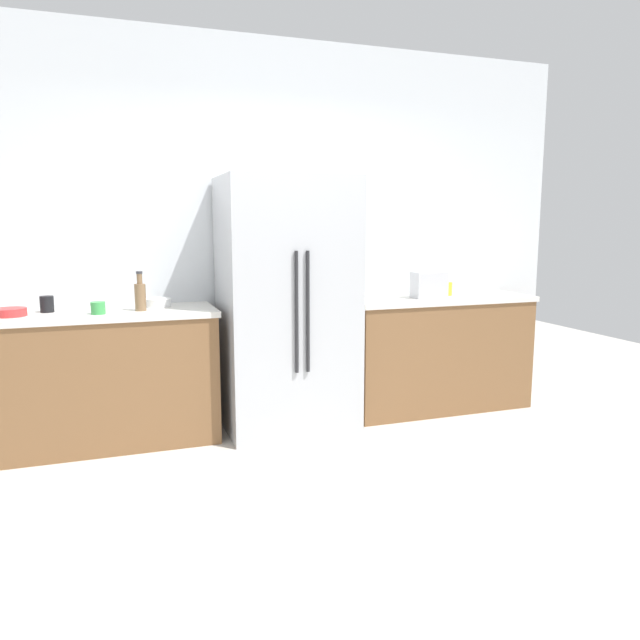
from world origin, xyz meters
TOP-DOWN VIEW (x-y plane):
  - ground_plane at (0.00, 0.00)m, footprint 10.55×10.55m
  - kitchen_back_panel at (0.00, 1.80)m, footprint 5.28×0.10m
  - counter_left at (-1.16, 1.45)m, footprint 1.51×0.61m
  - counter_right at (1.42, 1.45)m, footprint 1.54×0.61m
  - refrigerator at (0.12, 1.38)m, footprint 0.94×0.74m
  - toaster at (1.30, 1.38)m, footprint 0.26×0.15m
  - bottle_a at (-0.91, 1.38)m, footprint 0.08×0.08m
  - cup_a at (1.53, 1.48)m, footprint 0.08×0.08m
  - cup_b at (0.78, 1.56)m, footprint 0.08×0.08m
  - cup_c at (-1.18, 1.31)m, footprint 0.09×0.09m
  - cup_d at (-1.50, 1.51)m, footprint 0.09×0.09m
  - bowl_a at (-0.78, 1.57)m, footprint 0.19×0.19m
  - bowl_b at (-1.71, 1.40)m, footprint 0.20×0.20m

SIDE VIEW (x-z plane):
  - ground_plane at x=0.00m, z-range 0.00..0.00m
  - counter_right at x=1.42m, z-range 0.00..0.93m
  - counter_left at x=-1.16m, z-range 0.00..0.93m
  - refrigerator at x=0.12m, z-range 0.00..1.84m
  - bowl_b at x=-1.71m, z-range 0.93..0.98m
  - bowl_a at x=-0.78m, z-range 0.93..0.99m
  - cup_b at x=0.78m, z-range 0.93..1.01m
  - cup_c at x=-1.18m, z-range 0.93..1.01m
  - cup_a at x=1.53m, z-range 0.93..1.04m
  - cup_d at x=-1.50m, z-range 0.93..1.04m
  - toaster at x=1.30m, z-range 0.93..1.14m
  - bottle_a at x=-0.91m, z-range 0.90..1.17m
  - kitchen_back_panel at x=0.00m, z-range 0.00..2.90m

